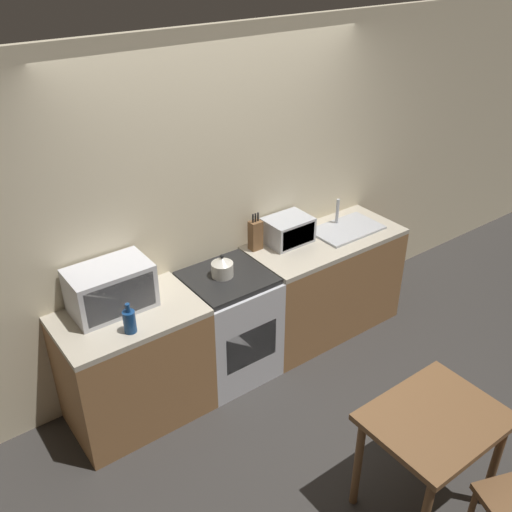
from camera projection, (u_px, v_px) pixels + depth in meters
The scene contains 12 objects.
ground_plane at pixel (295, 401), 4.35m from camera, with size 16.00×16.00×0.00m, color #33302D.
wall_back at pixel (222, 205), 4.35m from camera, with size 10.00×0.06×2.60m.
counter_left_run at pixel (135, 365), 4.03m from camera, with size 0.98×0.62×0.90m.
counter_right_run at pixel (323, 283), 4.96m from camera, with size 1.36×0.62×0.90m.
stove_range at pixel (229, 325), 4.45m from camera, with size 0.63×0.62×0.90m.
kettle at pixel (222, 267), 4.18m from camera, with size 0.16×0.16×0.18m.
microwave at pixel (111, 288), 3.79m from camera, with size 0.54×0.33×0.32m.
bottle at pixel (130, 321), 3.60m from camera, with size 0.08×0.08×0.21m.
knife_block at pixel (255, 235), 4.51m from camera, with size 0.10×0.08×0.31m.
toaster_oven at pixel (288, 230), 4.63m from camera, with size 0.37×0.28×0.21m.
sink_basin at pixel (346, 228), 4.85m from camera, with size 0.59×0.37×0.24m.
dining_table at pixel (433, 431), 3.28m from camera, with size 0.78×0.61×0.74m.
Camera 1 is at (-2.14, -2.40, 3.15)m, focal length 40.00 mm.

